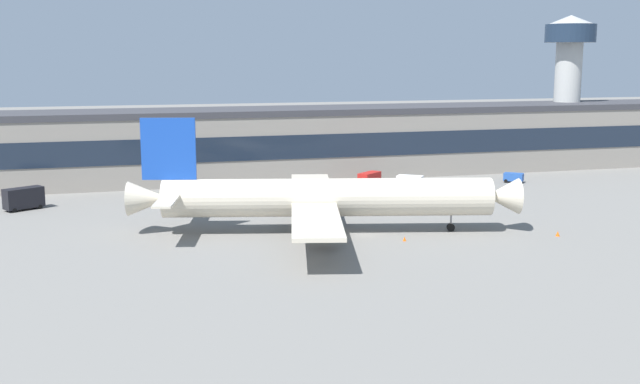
{
  "coord_description": "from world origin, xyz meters",
  "views": [
    {
      "loc": [
        -33.35,
        -97.09,
        24.02
      ],
      "look_at": [
        -4.09,
        6.4,
        5.0
      ],
      "focal_mm": 43.05,
      "sensor_mm": 36.0,
      "label": 1
    }
  ],
  "objects_px": {
    "airliner": "(321,198)",
    "crew_van": "(370,178)",
    "traffic_cone_0": "(405,239)",
    "control_tower": "(568,72)",
    "stair_truck": "(23,198)",
    "baggage_tug": "(514,177)",
    "pushback_tractor": "(409,179)",
    "traffic_cone_1": "(558,234)",
    "belt_loader": "(190,189)"
  },
  "relations": [
    {
      "from": "crew_van",
      "to": "traffic_cone_0",
      "type": "relative_size",
      "value": 9.1
    },
    {
      "from": "traffic_cone_0",
      "to": "airliner",
      "type": "bearing_deg",
      "value": 139.55
    },
    {
      "from": "stair_truck",
      "to": "baggage_tug",
      "type": "bearing_deg",
      "value": 1.78
    },
    {
      "from": "traffic_cone_0",
      "to": "traffic_cone_1",
      "type": "bearing_deg",
      "value": -8.4
    },
    {
      "from": "airliner",
      "to": "traffic_cone_1",
      "type": "xyz_separation_m",
      "value": [
        30.26,
        -10.96,
        -4.56
      ]
    },
    {
      "from": "belt_loader",
      "to": "traffic_cone_1",
      "type": "bearing_deg",
      "value": -45.03
    },
    {
      "from": "airliner",
      "to": "crew_van",
      "type": "xyz_separation_m",
      "value": [
        19.46,
        35.0,
        -3.45
      ]
    },
    {
      "from": "control_tower",
      "to": "belt_loader",
      "type": "bearing_deg",
      "value": -167.56
    },
    {
      "from": "control_tower",
      "to": "traffic_cone_0",
      "type": "height_order",
      "value": "control_tower"
    },
    {
      "from": "airliner",
      "to": "traffic_cone_1",
      "type": "relative_size",
      "value": 76.34
    },
    {
      "from": "stair_truck",
      "to": "crew_van",
      "type": "height_order",
      "value": "stair_truck"
    },
    {
      "from": "airliner",
      "to": "pushback_tractor",
      "type": "bearing_deg",
      "value": 51.41
    },
    {
      "from": "stair_truck",
      "to": "traffic_cone_1",
      "type": "xyz_separation_m",
      "value": [
        71.52,
        -39.06,
        -1.63
      ]
    },
    {
      "from": "crew_van",
      "to": "belt_loader",
      "type": "height_order",
      "value": "crew_van"
    },
    {
      "from": "airliner",
      "to": "pushback_tractor",
      "type": "relative_size",
      "value": 9.89
    },
    {
      "from": "airliner",
      "to": "pushback_tractor",
      "type": "xyz_separation_m",
      "value": [
        27.09,
        33.96,
        -3.86
      ]
    },
    {
      "from": "pushback_tractor",
      "to": "traffic_cone_0",
      "type": "distance_m",
      "value": 45.48
    },
    {
      "from": "control_tower",
      "to": "baggage_tug",
      "type": "xyz_separation_m",
      "value": [
        -25.42,
        -22.16,
        -19.51
      ]
    },
    {
      "from": "airliner",
      "to": "baggage_tug",
      "type": "relative_size",
      "value": 13.25
    },
    {
      "from": "control_tower",
      "to": "pushback_tractor",
      "type": "distance_m",
      "value": 53.37
    },
    {
      "from": "airliner",
      "to": "belt_loader",
      "type": "height_order",
      "value": "airliner"
    },
    {
      "from": "airliner",
      "to": "traffic_cone_0",
      "type": "bearing_deg",
      "value": -40.45
    },
    {
      "from": "crew_van",
      "to": "traffic_cone_1",
      "type": "bearing_deg",
      "value": -76.78
    },
    {
      "from": "traffic_cone_1",
      "to": "belt_loader",
      "type": "bearing_deg",
      "value": 134.97
    },
    {
      "from": "control_tower",
      "to": "traffic_cone_1",
      "type": "distance_m",
      "value": 79.54
    },
    {
      "from": "crew_van",
      "to": "traffic_cone_0",
      "type": "distance_m",
      "value": 44.08
    },
    {
      "from": "traffic_cone_0",
      "to": "traffic_cone_1",
      "type": "relative_size",
      "value": 0.85
    },
    {
      "from": "belt_loader",
      "to": "traffic_cone_1",
      "type": "xyz_separation_m",
      "value": [
        44.66,
        -44.71,
        -0.8
      ]
    },
    {
      "from": "stair_truck",
      "to": "traffic_cone_0",
      "type": "xyz_separation_m",
      "value": [
        50.48,
        -35.96,
        -1.68
      ]
    },
    {
      "from": "stair_truck",
      "to": "crew_van",
      "type": "bearing_deg",
      "value": 6.48
    },
    {
      "from": "airliner",
      "to": "baggage_tug",
      "type": "height_order",
      "value": "airliner"
    },
    {
      "from": "control_tower",
      "to": "stair_truck",
      "type": "height_order",
      "value": "control_tower"
    },
    {
      "from": "pushback_tractor",
      "to": "control_tower",
      "type": "bearing_deg",
      "value": 22.58
    },
    {
      "from": "airliner",
      "to": "control_tower",
      "type": "bearing_deg",
      "value": 36.01
    },
    {
      "from": "stair_truck",
      "to": "pushback_tractor",
      "type": "height_order",
      "value": "stair_truck"
    },
    {
      "from": "baggage_tug",
      "to": "traffic_cone_1",
      "type": "height_order",
      "value": "baggage_tug"
    },
    {
      "from": "airliner",
      "to": "traffic_cone_0",
      "type": "relative_size",
      "value": 90.16
    },
    {
      "from": "baggage_tug",
      "to": "belt_loader",
      "type": "relative_size",
      "value": 0.67
    },
    {
      "from": "pushback_tractor",
      "to": "stair_truck",
      "type": "bearing_deg",
      "value": -175.11
    },
    {
      "from": "baggage_tug",
      "to": "traffic_cone_0",
      "type": "height_order",
      "value": "baggage_tug"
    },
    {
      "from": "control_tower",
      "to": "traffic_cone_0",
      "type": "xyz_separation_m",
      "value": [
        -63.74,
        -60.88,
        -20.3
      ]
    },
    {
      "from": "pushback_tractor",
      "to": "traffic_cone_0",
      "type": "bearing_deg",
      "value": -113.16
    },
    {
      "from": "airliner",
      "to": "belt_loader",
      "type": "relative_size",
      "value": 8.82
    },
    {
      "from": "control_tower",
      "to": "traffic_cone_1",
      "type": "xyz_separation_m",
      "value": [
        -42.69,
        -63.98,
        -20.25
      ]
    },
    {
      "from": "traffic_cone_0",
      "to": "traffic_cone_1",
      "type": "distance_m",
      "value": 21.28
    },
    {
      "from": "stair_truck",
      "to": "pushback_tractor",
      "type": "xyz_separation_m",
      "value": [
        68.36,
        5.85,
        -0.93
      ]
    },
    {
      "from": "stair_truck",
      "to": "pushback_tractor",
      "type": "bearing_deg",
      "value": 4.89
    },
    {
      "from": "traffic_cone_0",
      "to": "pushback_tractor",
      "type": "bearing_deg",
      "value": 66.84
    },
    {
      "from": "crew_van",
      "to": "belt_loader",
      "type": "bearing_deg",
      "value": -177.88
    },
    {
      "from": "traffic_cone_0",
      "to": "control_tower",
      "type": "bearing_deg",
      "value": 43.68
    }
  ]
}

